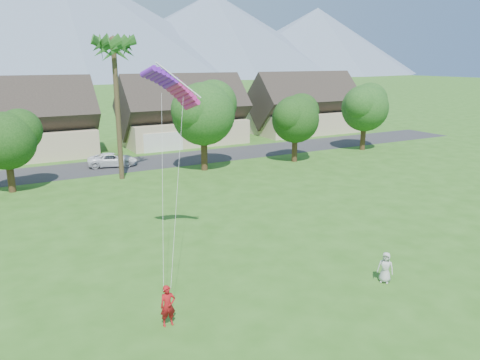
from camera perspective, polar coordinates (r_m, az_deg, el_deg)
ground at (r=20.64m, az=14.17°, el=-16.51°), size 500.00×500.00×0.00m
street at (r=49.40m, az=-13.62°, el=1.83°), size 90.00×7.00×0.01m
kite_flyer at (r=19.70m, az=-8.79°, el=-14.91°), size 0.66×0.46×1.73m
watcher at (r=23.96m, az=17.31°, el=-10.14°), size 0.84×0.89×1.53m
parked_car at (r=48.92m, az=-15.28°, el=2.40°), size 5.21×3.27×1.34m
mountain_ridge at (r=274.21m, az=-25.30°, el=17.06°), size 540.00×240.00×70.00m
houses_row at (r=57.55m, az=-15.80°, el=6.92°), size 72.75×8.19×8.86m
tree_row at (r=42.48m, az=-13.26°, el=6.54°), size 62.27×6.67×8.45m
fan_palm at (r=42.47m, az=-15.20°, el=15.79°), size 3.00×3.00×13.80m
parafoil_kite at (r=24.54m, az=-8.24°, el=11.44°), size 3.27×1.16×0.50m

